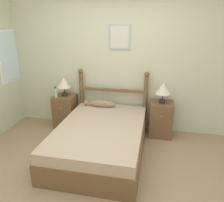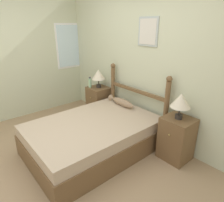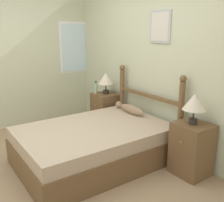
% 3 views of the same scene
% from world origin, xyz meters
% --- Properties ---
extents(ground_plane, '(16.00, 16.00, 0.00)m').
position_xyz_m(ground_plane, '(0.00, 0.00, 0.00)').
color(ground_plane, '#9E7F5B').
extents(wall_back, '(6.40, 0.08, 2.55)m').
position_xyz_m(wall_back, '(0.00, 1.73, 1.28)').
color(wall_back, beige).
rests_on(wall_back, ground_plane).
extents(wall_left, '(0.08, 6.40, 2.55)m').
position_xyz_m(wall_left, '(-2.13, 0.03, 1.28)').
color(wall_left, beige).
rests_on(wall_left, ground_plane).
extents(bed, '(1.34, 1.95, 0.49)m').
position_xyz_m(bed, '(-0.08, 0.67, 0.24)').
color(bed, brown).
rests_on(bed, ground_plane).
extents(headboard, '(1.36, 0.09, 1.18)m').
position_xyz_m(headboard, '(-0.08, 1.61, 0.64)').
color(headboard, brown).
rests_on(headboard, ground_plane).
extents(nightstand_left, '(0.41, 0.41, 0.65)m').
position_xyz_m(nightstand_left, '(-1.02, 1.48, 0.32)').
color(nightstand_left, brown).
rests_on(nightstand_left, ground_plane).
extents(nightstand_right, '(0.41, 0.41, 0.65)m').
position_xyz_m(nightstand_right, '(0.87, 1.48, 0.32)').
color(nightstand_right, brown).
rests_on(nightstand_right, ground_plane).
extents(table_lamp_left, '(0.28, 0.28, 0.37)m').
position_xyz_m(table_lamp_left, '(-1.02, 1.49, 0.91)').
color(table_lamp_left, '#2D2823').
rests_on(table_lamp_left, nightstand_left).
extents(table_lamp_right, '(0.28, 0.28, 0.37)m').
position_xyz_m(table_lamp_right, '(0.86, 1.47, 0.91)').
color(table_lamp_right, '#2D2823').
rests_on(table_lamp_right, nightstand_right).
extents(bottle, '(0.06, 0.06, 0.22)m').
position_xyz_m(bottle, '(-1.14, 1.35, 0.75)').
color(bottle, '#99C699').
rests_on(bottle, nightstand_left).
extents(fish_pillow, '(0.60, 0.12, 0.13)m').
position_xyz_m(fish_pillow, '(-0.28, 1.44, 0.56)').
color(fish_pillow, '#997A5B').
rests_on(fish_pillow, bed).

